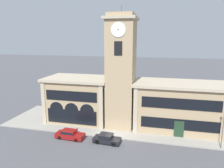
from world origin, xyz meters
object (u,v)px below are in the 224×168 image
(parked_car_mid, at_px, (107,138))
(street_lamp, at_px, (224,120))
(fire_hydrant, at_px, (77,130))
(parked_car_near, at_px, (70,134))

(parked_car_mid, bearing_deg, street_lamp, 10.38)
(parked_car_mid, distance_m, fire_hydrant, 5.95)
(street_lamp, height_order, fire_hydrant, street_lamp)
(street_lamp, relative_size, fire_hydrant, 7.67)
(parked_car_near, height_order, parked_car_mid, parked_car_near)
(fire_hydrant, bearing_deg, parked_car_near, -102.40)
(parked_car_near, relative_size, parked_car_mid, 1.11)
(parked_car_near, bearing_deg, parked_car_mid, 3.19)
(street_lamp, distance_m, fire_hydrant, 22.38)
(parked_car_near, height_order, street_lamp, street_lamp)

